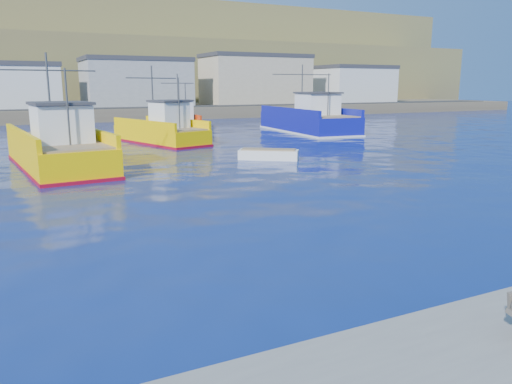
% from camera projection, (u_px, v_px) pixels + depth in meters
% --- Properties ---
extents(ground, '(260.00, 260.00, 0.00)m').
position_uv_depth(ground, '(368.00, 273.00, 12.73)').
color(ground, '#060F4F').
rests_on(ground, ground).
extents(dock_bollards, '(36.20, 0.20, 0.30)m').
position_uv_depth(dock_bollards, '(503.00, 294.00, 9.88)').
color(dock_bollards, '#4C4C4C').
rests_on(dock_bollards, dock).
extents(far_shore, '(200.00, 81.00, 24.00)m').
position_uv_depth(far_shore, '(42.00, 65.00, 106.47)').
color(far_shore, brown).
rests_on(far_shore, ground).
extents(trawler_yellow_a, '(5.51, 12.43, 6.62)m').
position_uv_depth(trawler_yellow_a, '(59.00, 149.00, 28.66)').
color(trawler_yellow_a, '#FAC500').
rests_on(trawler_yellow_a, ground).
extents(trawler_yellow_b, '(6.01, 10.46, 6.34)m').
position_uv_depth(trawler_yellow_b, '(162.00, 131.00, 40.97)').
color(trawler_yellow_b, '#FAC500').
rests_on(trawler_yellow_b, ground).
extents(trawler_blue, '(6.65, 14.22, 6.84)m').
position_uv_depth(trawler_blue, '(309.00, 120.00, 50.87)').
color(trawler_blue, '#0F148C').
rests_on(trawler_blue, ground).
extents(boat_orange, '(3.64, 7.00, 5.90)m').
position_uv_depth(boat_orange, '(181.00, 120.00, 54.15)').
color(boat_orange, red).
rests_on(boat_orange, ground).
extents(skiff_mid, '(3.87, 3.28, 0.83)m').
position_uv_depth(skiff_mid, '(269.00, 155.00, 32.11)').
color(skiff_mid, silver).
rests_on(skiff_mid, ground).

